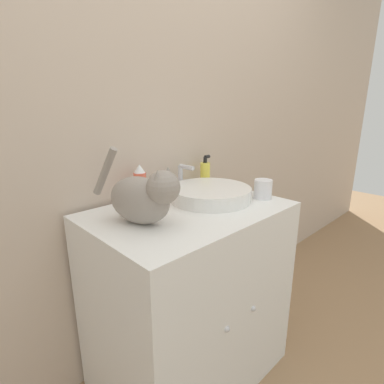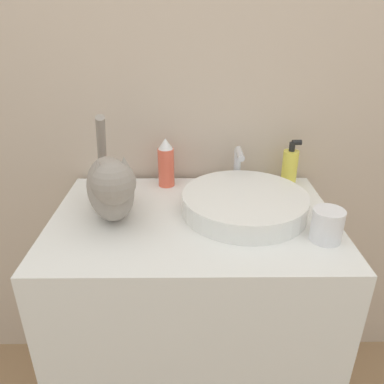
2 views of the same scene
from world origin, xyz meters
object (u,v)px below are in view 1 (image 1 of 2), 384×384
Objects in this scene: cat at (144,197)px; soap_bottle at (205,173)px; spray_bottle at (140,184)px; cup at (263,189)px.

cat is 0.61m from soap_bottle.
cat reaches higher than spray_bottle.
cup is at bearing 60.28° from cat.
soap_bottle is (0.56, 0.23, -0.04)m from cat.
cat reaches higher than cup.
cup is (0.43, -0.35, -0.04)m from spray_bottle.
soap_bottle is 0.36m from cup.
spray_bottle is at bearing 141.12° from cup.
soap_bottle is at bearing 91.89° from cup.
cat is at bearing 168.11° from cup.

